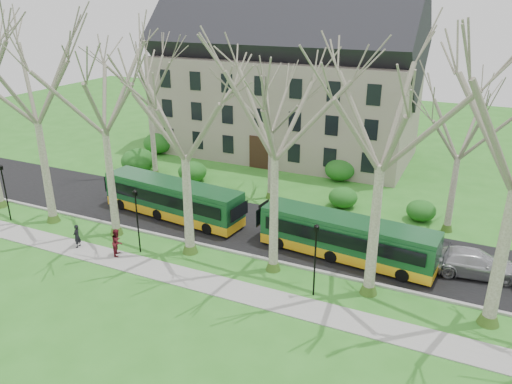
% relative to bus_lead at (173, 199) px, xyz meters
% --- Properties ---
extents(ground, '(120.00, 120.00, 0.00)m').
position_rel_bus_lead_xyz_m(ground, '(7.15, -4.64, -1.50)').
color(ground, '#2D7621').
rests_on(ground, ground).
extents(sidewalk, '(70.00, 2.00, 0.06)m').
position_rel_bus_lead_xyz_m(sidewalk, '(7.15, -7.14, -1.47)').
color(sidewalk, gray).
rests_on(sidewalk, ground).
extents(road, '(80.00, 8.00, 0.06)m').
position_rel_bus_lead_xyz_m(road, '(7.15, 0.86, -1.47)').
color(road, black).
rests_on(road, ground).
extents(curb, '(80.00, 0.25, 0.14)m').
position_rel_bus_lead_xyz_m(curb, '(7.15, -3.14, -1.43)').
color(curb, '#A5A39E').
rests_on(curb, ground).
extents(building, '(26.50, 12.20, 16.00)m').
position_rel_bus_lead_xyz_m(building, '(1.15, 19.36, 6.57)').
color(building, gray).
rests_on(building, ground).
extents(tree_row_verge, '(49.00, 7.00, 14.00)m').
position_rel_bus_lead_xyz_m(tree_row_verge, '(7.15, -4.34, 5.50)').
color(tree_row_verge, gray).
rests_on(tree_row_verge, ground).
extents(tree_row_far, '(33.00, 7.00, 12.00)m').
position_rel_bus_lead_xyz_m(tree_row_far, '(5.81, 6.36, 4.50)').
color(tree_row_far, gray).
rests_on(tree_row_far, ground).
extents(lamp_row, '(36.22, 0.22, 4.30)m').
position_rel_bus_lead_xyz_m(lamp_row, '(7.15, -5.64, 1.07)').
color(lamp_row, black).
rests_on(lamp_row, ground).
extents(hedges, '(30.60, 8.60, 2.00)m').
position_rel_bus_lead_xyz_m(hedges, '(2.48, 9.36, -0.50)').
color(hedges, '#185518').
rests_on(hedges, ground).
extents(bus_lead, '(11.72, 3.67, 2.88)m').
position_rel_bus_lead_xyz_m(bus_lead, '(0.00, 0.00, 0.00)').
color(bus_lead, '#154A24').
rests_on(bus_lead, road).
extents(bus_follow, '(11.39, 3.33, 2.81)m').
position_rel_bus_lead_xyz_m(bus_follow, '(13.62, -0.74, -0.04)').
color(bus_follow, '#154A24').
rests_on(bus_follow, road).
extents(sedan, '(5.61, 3.00, 1.55)m').
position_rel_bus_lead_xyz_m(sedan, '(21.17, 0.49, -0.67)').
color(sedan, '#B1B1B6').
rests_on(sedan, road).
extents(pedestrian_a, '(0.49, 0.65, 1.61)m').
position_rel_bus_lead_xyz_m(pedestrian_a, '(-3.01, -6.89, -0.64)').
color(pedestrian_a, black).
rests_on(pedestrian_a, sidewalk).
extents(pedestrian_b, '(1.00, 1.09, 1.80)m').
position_rel_bus_lead_xyz_m(pedestrian_b, '(0.14, -6.59, -0.54)').
color(pedestrian_b, maroon).
rests_on(pedestrian_b, sidewalk).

